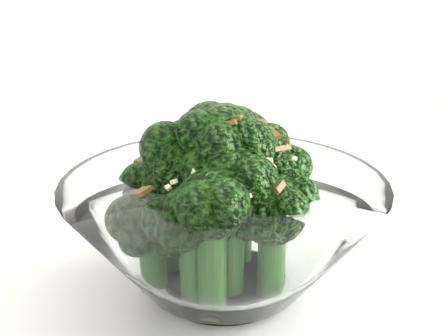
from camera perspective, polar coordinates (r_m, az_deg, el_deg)
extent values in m
cube|color=white|center=(0.55, 7.97, -9.34)|extent=(1.31, 0.98, 0.04)
cylinder|color=white|center=(0.48, 0.00, -10.58)|extent=(0.10, 0.10, 0.01)
cylinder|color=#205115|center=(0.45, 0.00, -4.77)|extent=(0.02, 0.02, 0.09)
sphere|color=#19470D|center=(0.43, 0.00, 2.33)|extent=(0.06, 0.06, 0.06)
cylinder|color=#205115|center=(0.48, 1.46, -3.95)|extent=(0.02, 0.02, 0.08)
sphere|color=#19470D|center=(0.46, 1.53, 2.25)|extent=(0.05, 0.05, 0.05)
cylinder|color=#205115|center=(0.46, -2.83, -4.99)|extent=(0.02, 0.02, 0.08)
sphere|color=#19470D|center=(0.44, -2.95, 1.23)|extent=(0.05, 0.05, 0.05)
cylinder|color=#205115|center=(0.43, 0.60, -7.09)|extent=(0.02, 0.02, 0.08)
sphere|color=#19470D|center=(0.41, 0.62, -0.86)|extent=(0.05, 0.05, 0.05)
cylinder|color=#205115|center=(0.47, 4.53, -6.01)|extent=(0.02, 0.02, 0.06)
sphere|color=#19470D|center=(0.45, 4.69, -1.16)|extent=(0.05, 0.05, 0.05)
cylinder|color=#205115|center=(0.47, -4.83, -6.01)|extent=(0.02, 0.02, 0.06)
sphere|color=#19470D|center=(0.45, -4.98, -1.32)|extent=(0.05, 0.05, 0.05)
cylinder|color=#205115|center=(0.44, 4.34, -8.68)|extent=(0.02, 0.02, 0.06)
sphere|color=#19470D|center=(0.42, 4.49, -3.95)|extent=(0.05, 0.05, 0.05)
cylinder|color=#205115|center=(0.43, -2.81, -9.06)|extent=(0.02, 0.02, 0.05)
sphere|color=#19470D|center=(0.41, -2.90, -4.51)|extent=(0.04, 0.04, 0.04)
cylinder|color=#205115|center=(0.50, 4.81, -5.17)|extent=(0.02, 0.02, 0.04)
sphere|color=#19470D|center=(0.49, 4.92, -1.68)|extent=(0.04, 0.04, 0.04)
cylinder|color=#205115|center=(0.45, -6.53, -8.56)|extent=(0.02, 0.02, 0.04)
sphere|color=#19470D|center=(0.44, -6.71, -4.83)|extent=(0.04, 0.04, 0.04)
cylinder|color=#205115|center=(0.51, -0.32, -4.66)|extent=(0.02, 0.02, 0.05)
sphere|color=#19470D|center=(0.49, -0.33, -1.08)|extent=(0.04, 0.04, 0.04)
cylinder|color=#205115|center=(0.49, -3.03, -5.61)|extent=(0.02, 0.02, 0.05)
sphere|color=#19470D|center=(0.47, -3.11, -1.67)|extent=(0.04, 0.04, 0.04)
cylinder|color=#205115|center=(0.42, -1.09, -9.09)|extent=(0.02, 0.02, 0.07)
sphere|color=#19470D|center=(0.40, -1.13, -3.33)|extent=(0.05, 0.05, 0.05)
cube|color=brown|center=(0.41, 1.37, 2.97)|extent=(0.01, 0.02, 0.01)
cube|color=brown|center=(0.38, -0.73, -4.05)|extent=(0.01, 0.02, 0.01)
cube|color=brown|center=(0.47, -5.26, 2.11)|extent=(0.01, 0.02, 0.01)
cube|color=brown|center=(0.42, -2.22, 3.74)|extent=(0.01, 0.02, 0.01)
cube|color=brown|center=(0.44, 4.28, 3.15)|extent=(0.01, 0.02, 0.01)
cube|color=brown|center=(0.39, -1.14, -1.88)|extent=(0.02, 0.02, 0.01)
cube|color=brown|center=(0.47, 2.26, 2.91)|extent=(0.01, 0.02, 0.01)
cube|color=brown|center=(0.42, 2.86, 2.60)|extent=(0.02, 0.02, 0.01)
cube|color=brown|center=(0.42, -3.01, 2.34)|extent=(0.01, 0.01, 0.01)
cube|color=brown|center=(0.42, -3.04, 2.48)|extent=(0.01, 0.01, 0.01)
cube|color=brown|center=(0.40, 2.58, 0.99)|extent=(0.02, 0.02, 0.01)
cube|color=brown|center=(0.43, 3.04, 3.85)|extent=(0.02, 0.01, 0.00)
cube|color=brown|center=(0.41, 3.36, 1.39)|extent=(0.01, 0.02, 0.01)
cube|color=brown|center=(0.42, -2.54, 3.48)|extent=(0.01, 0.02, 0.01)
cube|color=brown|center=(0.45, 4.82, 2.57)|extent=(0.02, 0.02, 0.01)
cube|color=brown|center=(0.46, -7.15, 0.46)|extent=(0.02, 0.02, 0.01)
cube|color=brown|center=(0.40, 6.63, -3.39)|extent=(0.02, 0.02, 0.01)
cube|color=brown|center=(0.41, -7.51, -2.17)|extent=(0.02, 0.02, 0.01)
cube|color=brown|center=(0.39, -1.15, -0.80)|extent=(0.02, 0.01, 0.01)
cube|color=brown|center=(0.45, 6.75, 0.92)|extent=(0.02, 0.01, 0.01)
cube|color=brown|center=(0.49, -4.11, 2.19)|extent=(0.01, 0.01, 0.01)
cube|color=brown|center=(0.47, -0.96, 3.65)|extent=(0.02, 0.02, 0.01)
cube|color=brown|center=(0.44, -4.87, 2.08)|extent=(0.02, 0.02, 0.01)
cube|color=brown|center=(0.43, -0.12, 5.35)|extent=(0.01, 0.01, 0.01)
cube|color=brown|center=(0.45, -0.66, 3.96)|extent=(0.01, 0.02, 0.01)
cube|color=brown|center=(0.41, 2.51, 3.34)|extent=(0.01, 0.02, 0.01)
cube|color=brown|center=(0.43, 2.99, 4.09)|extent=(0.02, 0.02, 0.00)
cube|color=brown|center=(0.47, 0.41, 3.81)|extent=(0.01, 0.02, 0.01)
cube|color=brown|center=(0.45, 3.29, 3.35)|extent=(0.02, 0.02, 0.01)
cube|color=brown|center=(0.42, 1.71, 4.32)|extent=(0.01, 0.01, 0.00)
cube|color=brown|center=(0.45, 4.68, 2.45)|extent=(0.01, 0.01, 0.01)
cube|color=brown|center=(0.44, -3.02, 3.49)|extent=(0.01, 0.02, 0.01)
cube|color=brown|center=(0.40, 4.41, -1.82)|extent=(0.02, 0.02, 0.01)
cube|color=brown|center=(0.47, -3.78, 2.54)|extent=(0.01, 0.02, 0.00)
cube|color=brown|center=(0.39, 1.40, -3.50)|extent=(0.02, 0.01, 0.01)
cube|color=brown|center=(0.42, 0.84, 4.66)|extent=(0.02, 0.01, 0.00)
cube|color=brown|center=(0.41, 0.67, 4.04)|extent=(0.01, 0.02, 0.01)
cube|color=brown|center=(0.43, 5.05, 1.76)|extent=(0.02, 0.02, 0.01)
cube|color=brown|center=(0.47, 6.47, 1.21)|extent=(0.02, 0.02, 0.01)
cube|color=beige|center=(0.49, 1.22, 2.75)|extent=(0.01, 0.01, 0.00)
cube|color=beige|center=(0.42, 0.29, 4.92)|extent=(0.00, 0.00, 0.00)
cube|color=beige|center=(0.41, 2.75, 1.51)|extent=(0.01, 0.01, 0.00)
cube|color=beige|center=(0.40, -4.61, -1.25)|extent=(0.01, 0.01, 0.00)
cube|color=beige|center=(0.40, 1.02, 0.52)|extent=(0.01, 0.01, 0.01)
cube|color=beige|center=(0.42, 0.18, 5.27)|extent=(0.01, 0.01, 0.01)
cube|color=beige|center=(0.44, 2.66, 4.25)|extent=(0.00, 0.00, 0.00)
cube|color=beige|center=(0.47, 3.58, 2.83)|extent=(0.00, 0.00, 0.00)
cube|color=beige|center=(0.43, 6.40, 0.91)|extent=(0.01, 0.00, 0.00)
cube|color=beige|center=(0.48, 5.94, 1.24)|extent=(0.01, 0.01, 0.00)
cube|color=beige|center=(0.38, 2.33, -2.49)|extent=(0.01, 0.01, 0.00)
cube|color=beige|center=(0.47, -4.99, 2.11)|extent=(0.01, 0.01, 0.01)
cube|color=beige|center=(0.43, 2.68, 3.67)|extent=(0.01, 0.01, 0.00)
cube|color=beige|center=(0.40, 3.94, -0.77)|extent=(0.01, 0.01, 0.01)
cube|color=beige|center=(0.42, -2.79, 3.36)|extent=(0.01, 0.01, 0.01)
cube|color=beige|center=(0.42, -3.59, 2.78)|extent=(0.01, 0.01, 0.00)
cube|color=beige|center=(0.40, 4.15, 0.55)|extent=(0.01, 0.01, 0.01)
cube|color=beige|center=(0.40, -2.66, -0.50)|extent=(0.01, 0.01, 0.01)
cube|color=beige|center=(0.46, 5.89, 1.58)|extent=(0.00, 0.00, 0.00)
cube|color=beige|center=(0.43, -5.26, 2.30)|extent=(0.00, 0.00, 0.00)
cube|color=beige|center=(0.43, -6.33, 0.94)|extent=(0.01, 0.01, 0.00)
cube|color=beige|center=(0.45, -4.31, 2.65)|extent=(0.01, 0.01, 0.00)
cube|color=beige|center=(0.43, -0.99, 5.14)|extent=(0.01, 0.01, 0.00)
cube|color=beige|center=(0.48, 2.35, 2.51)|extent=(0.01, 0.01, 0.01)
cube|color=beige|center=(0.46, 6.27, 1.17)|extent=(0.01, 0.01, 0.00)
cube|color=beige|center=(0.44, 2.30, 4.03)|extent=(0.01, 0.01, 0.01)
cube|color=beige|center=(0.41, 4.42, 0.12)|extent=(0.01, 0.01, 0.00)
cube|color=beige|center=(0.47, -5.67, 1.60)|extent=(0.01, 0.01, 0.00)
cube|color=beige|center=(0.42, -5.56, 1.18)|extent=(0.01, 0.01, 0.00)
cube|color=beige|center=(0.40, -5.13, -1.77)|extent=(0.00, 0.00, 0.00)
cube|color=beige|center=(0.39, -2.50, -1.44)|extent=(0.01, 0.01, 0.01)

